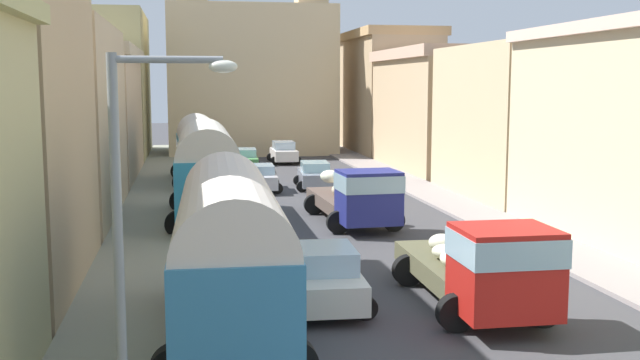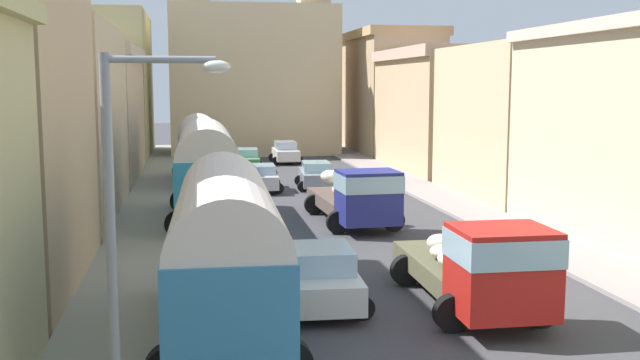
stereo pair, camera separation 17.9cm
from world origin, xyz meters
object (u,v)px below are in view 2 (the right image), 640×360
object	(u,v)px
parked_bus_2	(201,147)
car_1	(285,152)
parked_bus_0	(226,248)
car_3	(260,178)
parked_bus_1	(206,168)
cargo_truck_0	(481,266)
car_0	(316,175)
car_4	(247,160)
cargo_truck_1	(357,196)
car_2	(322,277)
streetlamp_near	(129,218)

from	to	relation	value
parked_bus_2	car_1	distance (m)	12.57
parked_bus_0	car_3	size ratio (longest dim) A/B	2.18
parked_bus_1	cargo_truck_0	xyz separation A→B (m)	(6.51, -13.98, -1.05)
car_0	car_4	xyz separation A→B (m)	(-3.22, 8.76, 0.01)
car_0	car_3	distance (m)	3.17
parked_bus_0	cargo_truck_1	world-z (taller)	parked_bus_0
cargo_truck_1	car_1	distance (m)	24.82
parked_bus_1	parked_bus_2	xyz separation A→B (m)	(-0.04, 11.97, -0.15)
car_2	parked_bus_1	bearing A→B (deg)	102.12
parked_bus_0	streetlamp_near	bearing A→B (deg)	-109.34
parked_bus_2	car_4	xyz separation A→B (m)	(3.05, 5.91, -1.41)
car_4	car_2	bearing A→B (deg)	-90.58
parked_bus_0	cargo_truck_0	size ratio (longest dim) A/B	1.29
parked_bus_2	car_0	xyz separation A→B (m)	(6.27, -2.85, -1.42)
car_0	car_1	world-z (taller)	car_1
cargo_truck_1	parked_bus_0	bearing A→B (deg)	-114.89
cargo_truck_1	car_3	distance (m)	11.24
parked_bus_2	car_2	size ratio (longest dim) A/B	2.23
parked_bus_0	streetlamp_near	world-z (taller)	streetlamp_near
parked_bus_2	cargo_truck_0	xyz separation A→B (m)	(6.55, -25.95, -0.89)
parked_bus_1	car_2	bearing A→B (deg)	-77.88
cargo_truck_1	car_0	xyz separation A→B (m)	(0.18, 11.18, -0.50)
car_0	streetlamp_near	xyz separation A→B (m)	(-7.81, -28.78, 3.04)
cargo_truck_0	car_0	size ratio (longest dim) A/B	1.59
parked_bus_1	car_4	xyz separation A→B (m)	(3.01, 17.88, -1.56)
parked_bus_1	car_0	world-z (taller)	parked_bus_1
cargo_truck_0	car_4	xyz separation A→B (m)	(-3.50, 31.86, -0.51)
parked_bus_0	car_2	size ratio (longest dim) A/B	2.26
parked_bus_0	cargo_truck_0	world-z (taller)	parked_bus_0
parked_bus_0	car_1	distance (m)	38.17
car_2	parked_bus_2	bearing A→B (deg)	96.37
cargo_truck_1	car_1	bearing A→B (deg)	89.52
parked_bus_1	streetlamp_near	size ratio (longest dim) A/B	1.43
car_2	streetlamp_near	bearing A→B (deg)	-121.14
car_1	cargo_truck_0	bearing A→B (deg)	-89.62
streetlamp_near	car_4	bearing A→B (deg)	83.04
parked_bus_2	car_0	distance (m)	7.03
cargo_truck_0	car_2	size ratio (longest dim) A/B	1.76
parked_bus_2	cargo_truck_1	bearing A→B (deg)	-66.54
streetlamp_near	cargo_truck_0	bearing A→B (deg)	35.10
car_1	car_3	world-z (taller)	car_1
car_0	car_3	size ratio (longest dim) A/B	1.06
parked_bus_2	cargo_truck_0	size ratio (longest dim) A/B	1.27
car_2	car_4	size ratio (longest dim) A/B	0.89
parked_bus_0	car_3	xyz separation A→B (m)	(2.98, 23.65, -1.47)
streetlamp_near	parked_bus_2	bearing A→B (deg)	87.22
parked_bus_0	car_2	xyz separation A→B (m)	(2.60, 2.30, -1.41)
parked_bus_0	streetlamp_near	xyz separation A→B (m)	(-1.68, -4.78, 1.60)
car_1	car_2	xyz separation A→B (m)	(-3.56, -35.34, 0.00)
parked_bus_0	parked_bus_1	distance (m)	14.88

